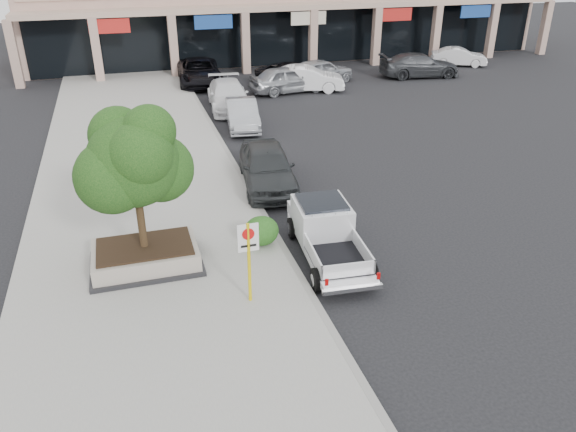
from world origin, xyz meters
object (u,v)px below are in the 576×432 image
(planter_tree, at_px, (138,160))
(lot_car_c, at_px, (420,65))
(curb_car_a, at_px, (267,167))
(lot_car_e, at_px, (320,71))
(curb_car_b, at_px, (242,114))
(pickup_truck, at_px, (329,236))
(lot_car_a, at_px, (288,79))
(lot_car_f, at_px, (459,57))
(planter, at_px, (146,256))
(lot_car_d, at_px, (295,74))
(curb_car_c, at_px, (229,95))
(lot_car_b, at_px, (306,79))
(curb_car_d, at_px, (199,72))
(no_parking_sign, at_px, (249,252))

(planter_tree, distance_m, lot_car_c, 28.46)
(curb_car_a, distance_m, lot_car_e, 17.32)
(curb_car_b, bearing_deg, curb_car_a, -87.97)
(pickup_truck, xyz_separation_m, lot_car_a, (4.62, 19.74, 0.06))
(planter_tree, xyz_separation_m, lot_car_f, (24.52, 22.68, -2.75))
(lot_car_f, bearing_deg, lot_car_e, 126.80)
(planter, bearing_deg, lot_car_d, 61.78)
(pickup_truck, height_order, lot_car_c, lot_car_c)
(lot_car_c, bearing_deg, pickup_truck, 152.52)
(lot_car_d, bearing_deg, curb_car_c, 133.52)
(lot_car_d, bearing_deg, lot_car_e, -88.81)
(curb_car_b, height_order, lot_car_d, lot_car_d)
(planter, bearing_deg, curb_car_c, 70.62)
(lot_car_a, height_order, lot_car_b, lot_car_a)
(planter, relative_size, curb_car_b, 0.74)
(lot_car_a, distance_m, lot_car_e, 3.16)
(lot_car_f, bearing_deg, curb_car_d, 116.12)
(lot_car_e, relative_size, lot_car_f, 1.19)
(curb_car_b, distance_m, lot_car_d, 9.58)
(curb_car_a, bearing_deg, lot_car_b, 73.06)
(no_parking_sign, relative_size, lot_car_d, 0.44)
(planter_tree, bearing_deg, curb_car_c, 70.88)
(no_parking_sign, relative_size, pickup_truck, 0.47)
(lot_car_d, bearing_deg, planter_tree, 156.38)
(planter, xyz_separation_m, curb_car_c, (5.71, 16.25, 0.29))
(curb_car_b, xyz_separation_m, curb_car_d, (-0.67, 10.04, 0.10))
(planter, bearing_deg, curb_car_d, 77.50)
(planter_tree, distance_m, no_parking_sign, 4.05)
(curb_car_a, distance_m, lot_car_f, 26.57)
(lot_car_f, bearing_deg, planter_tree, 158.37)
(no_parking_sign, height_order, curb_car_d, no_parking_sign)
(planter_tree, distance_m, lot_car_b, 21.86)
(planter, height_order, lot_car_a, lot_car_a)
(lot_car_e, bearing_deg, curb_car_b, 115.84)
(planter_tree, bearing_deg, planter, -131.03)
(lot_car_b, relative_size, lot_car_f, 1.18)
(pickup_truck, distance_m, lot_car_b, 20.56)
(planter_tree, relative_size, pickup_truck, 0.82)
(planter, height_order, lot_car_c, lot_car_c)
(no_parking_sign, relative_size, lot_car_a, 0.48)
(planter_tree, xyz_separation_m, lot_car_c, (19.87, 20.21, -2.61))
(lot_car_f, bearing_deg, curb_car_b, 143.93)
(pickup_truck, distance_m, curb_car_b, 13.51)
(lot_car_c, bearing_deg, no_parking_sign, 149.76)
(curb_car_b, xyz_separation_m, lot_car_f, (18.95, 10.22, -0.04))
(curb_car_a, distance_m, curb_car_c, 11.31)
(curb_car_a, relative_size, lot_car_a, 1.01)
(planter_tree, height_order, lot_car_d, planter_tree)
(lot_car_a, relative_size, lot_car_d, 0.92)
(pickup_truck, relative_size, lot_car_b, 1.03)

